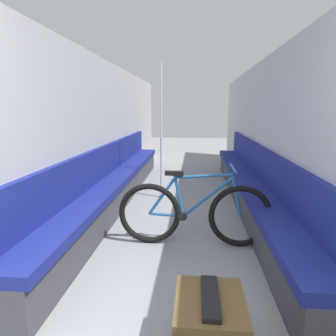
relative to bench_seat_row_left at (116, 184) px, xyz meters
name	(u,v)px	position (x,y,z in m)	size (l,w,h in m)	color
wall_left	(99,133)	(-0.23, -0.05, 0.82)	(0.10, 10.62, 2.27)	#B2B2B7
wall_right	(269,134)	(2.35, -0.05, 0.82)	(0.10, 10.62, 2.27)	#B2B2B7
bench_seat_row_left	(116,184)	(0.00, 0.00, 0.00)	(0.41, 5.97, 0.95)	#3D3D42
bench_seat_row_right	(250,187)	(2.12, 0.00, 0.00)	(0.41, 5.97, 0.95)	#3D3D42
bicycle	(194,213)	(1.27, -1.42, 0.05)	(1.71, 0.46, 0.90)	black
grab_pole_near	(161,134)	(0.70, 0.37, 0.78)	(0.08, 0.08, 2.25)	gray
luggage_bag	(209,331)	(1.36, -3.02, -0.10)	(0.41, 0.49, 0.45)	brown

